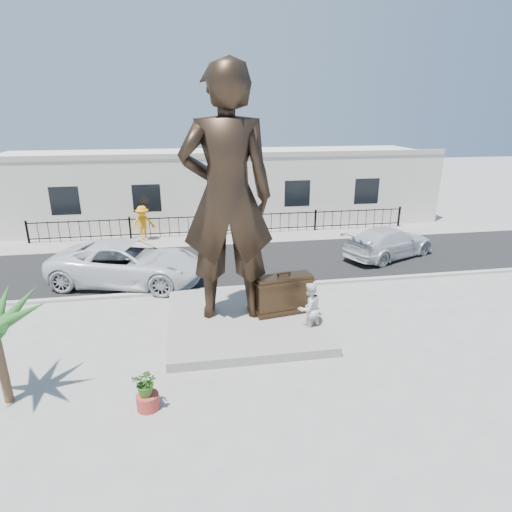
{
  "coord_description": "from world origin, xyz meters",
  "views": [
    {
      "loc": [
        -2.3,
        -11.71,
        7.08
      ],
      "look_at": [
        0.0,
        2.0,
        2.3
      ],
      "focal_mm": 30.0,
      "sensor_mm": 36.0,
      "label": 1
    }
  ],
  "objects": [
    {
      "name": "ground",
      "position": [
        0.0,
        0.0,
        0.0
      ],
      "size": [
        100.0,
        100.0,
        0.0
      ],
      "primitive_type": "plane",
      "color": "#9E9991",
      "rests_on": "ground"
    },
    {
      "name": "street",
      "position": [
        0.0,
        8.0,
        0.01
      ],
      "size": [
        40.0,
        7.0,
        0.01
      ],
      "primitive_type": "cube",
      "color": "black",
      "rests_on": "ground"
    },
    {
      "name": "curb",
      "position": [
        0.0,
        4.5,
        0.06
      ],
      "size": [
        40.0,
        0.25,
        0.12
      ],
      "primitive_type": "cube",
      "color": "#A5A399",
      "rests_on": "ground"
    },
    {
      "name": "far_sidewalk",
      "position": [
        0.0,
        12.0,
        0.01
      ],
      "size": [
        40.0,
        2.5,
        0.02
      ],
      "primitive_type": "cube",
      "color": "#9E9991",
      "rests_on": "ground"
    },
    {
      "name": "plinth",
      "position": [
        -0.5,
        1.5,
        0.15
      ],
      "size": [
        5.2,
        5.2,
        0.3
      ],
      "primitive_type": "cube",
      "color": "gray",
      "rests_on": "ground"
    },
    {
      "name": "fence",
      "position": [
        0.0,
        12.8,
        0.6
      ],
      "size": [
        22.0,
        0.1,
        1.2
      ],
      "primitive_type": "cube",
      "color": "black",
      "rests_on": "ground"
    },
    {
      "name": "building",
      "position": [
        0.0,
        17.0,
        2.2
      ],
      "size": [
        28.0,
        7.0,
        4.4
      ],
      "primitive_type": "cube",
      "color": "silver",
      "rests_on": "ground"
    },
    {
      "name": "statue",
      "position": [
        -0.98,
        1.79,
        4.41
      ],
      "size": [
        3.12,
        2.17,
        8.22
      ],
      "primitive_type": "imported",
      "rotation": [
        0.0,
        0.0,
        3.07
      ],
      "color": "black",
      "rests_on": "plinth"
    },
    {
      "name": "suitcase",
      "position": [
        0.89,
        1.54,
        0.99
      ],
      "size": [
        2.04,
        0.93,
        1.39
      ],
      "primitive_type": "cube",
      "rotation": [
        0.0,
        0.0,
        0.16
      ],
      "color": "#342416",
      "rests_on": "plinth"
    },
    {
      "name": "tourist",
      "position": [
        1.53,
        0.53,
        0.89
      ],
      "size": [
        1.06,
        0.95,
        1.79
      ],
      "primitive_type": "imported",
      "rotation": [
        0.0,
        0.0,
        3.52
      ],
      "color": "silver",
      "rests_on": "ground"
    },
    {
      "name": "car_white",
      "position": [
        -4.84,
        6.02,
        0.9
      ],
      "size": [
        6.98,
        4.52,
        1.79
      ],
      "primitive_type": "imported",
      "rotation": [
        0.0,
        0.0,
        1.31
      ],
      "color": "silver",
      "rests_on": "street"
    },
    {
      "name": "car_silver",
      "position": [
        7.7,
        7.41,
        0.76
      ],
      "size": [
        5.55,
        3.99,
        1.49
      ],
      "primitive_type": "imported",
      "rotation": [
        0.0,
        0.0,
        1.99
      ],
      "color": "silver",
      "rests_on": "street"
    },
    {
      "name": "worker",
      "position": [
        -4.71,
        12.23,
        1.02
      ],
      "size": [
        1.45,
        1.05,
        2.01
      ],
      "primitive_type": "imported",
      "rotation": [
        0.0,
        0.0,
        0.26
      ],
      "color": "#FB9C0D",
      "rests_on": "far_sidewalk"
    },
    {
      "name": "palm_tree",
      "position": [
        -7.02,
        -1.64,
        0.0
      ],
      "size": [
        1.8,
        1.8,
        3.2
      ],
      "primitive_type": null,
      "color": "#245A20",
      "rests_on": "ground"
    },
    {
      "name": "planter",
      "position": [
        -3.49,
        -2.52,
        0.2
      ],
      "size": [
        0.56,
        0.56,
        0.4
      ],
      "primitive_type": "cylinder",
      "color": "#AA362D",
      "rests_on": "ground"
    },
    {
      "name": "shrub",
      "position": [
        -3.49,
        -2.52,
        0.75
      ],
      "size": [
        0.79,
        0.74,
        0.71
      ],
      "primitive_type": "imported",
      "rotation": [
        0.0,
        0.0,
        -0.36
      ],
      "color": "#34611F",
      "rests_on": "planter"
    }
  ]
}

